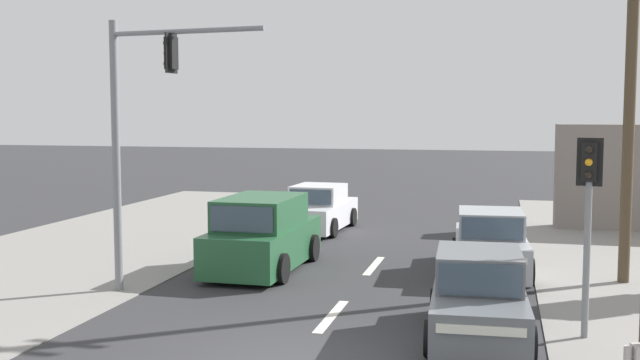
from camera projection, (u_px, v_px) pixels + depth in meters
lane_dash_mid at (332, 316)px, 14.72m from camera, size 0.20×2.40×0.01m
lane_dash_far at (374, 266)px, 19.56m from camera, size 0.20×2.40×0.01m
utility_pole_midground_right at (631, 67)px, 17.13m from camera, size 1.80×0.26×9.61m
traffic_signal_mast at (136, 120)px, 16.30m from camera, size 3.68×0.53×6.00m
pedestal_signal_right_kerb at (588, 203)px, 13.03m from camera, size 0.44×0.31×3.56m
sedan_crossing_left at (490, 245)px, 18.69m from camera, size 2.06×4.32×1.56m
suv_oncoming_mid at (263, 236)px, 18.96m from camera, size 2.11×4.57×1.90m
hatchback_kerbside_parked at (479, 299)px, 13.26m from camera, size 1.91×3.71×1.53m
sedan_oncoming_near at (319, 210)px, 25.37m from camera, size 2.04×4.31×1.56m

